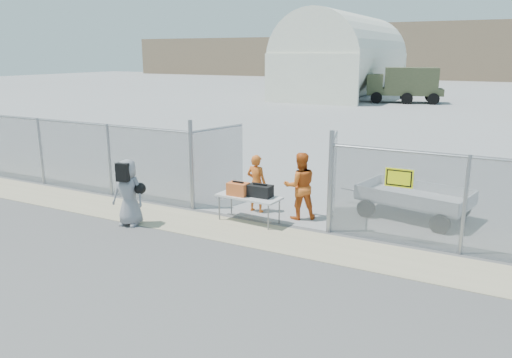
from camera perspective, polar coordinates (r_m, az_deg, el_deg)
The scene contains 13 objects.
ground at distance 11.50m, azimuth -4.66°, elevation -7.50°, with size 160.00×160.00×0.00m, color #474646.
tarmac_inside at distance 51.51m, azimuth 21.34°, elevation 8.55°, with size 160.00×80.00×0.01m, color gray.
dirt_strip at distance 12.30m, azimuth -2.17°, elevation -5.96°, with size 44.00×1.60×0.01m, color tan.
chain_link_fence at distance 12.81m, azimuth -0.00°, elevation 0.00°, with size 40.00×0.20×2.20m, color gray, non-canonical shape.
quonset_hangar at distance 51.48m, azimuth 10.07°, elevation 13.74°, with size 9.00×18.00×8.00m, color white, non-canonical shape.
folding_table at distance 12.84m, azimuth -0.81°, elevation -3.44°, with size 1.66×0.69×0.71m, color silver, non-canonical shape.
orange_bag at distance 12.76m, azimuth -2.06°, elevation -1.14°, with size 0.52×0.35×0.33m, color orange.
black_duffel at distance 12.63m, azimuth 0.46°, elevation -1.36°, with size 0.62×0.36×0.30m, color black.
security_worker_left at distance 13.55m, azimuth 0.05°, elevation -0.52°, with size 0.58×0.38×1.60m, color orange.
security_worker_right at distance 13.02m, azimuth 5.05°, elevation -0.80°, with size 0.86×0.67×1.77m, color orange.
visitor at distance 12.90m, azimuth -14.37°, elevation -1.51°, with size 0.83×0.54×1.70m, color gray.
utility_trailer at distance 13.83m, azimuth 17.62°, elevation -2.47°, with size 3.60×1.85×0.87m, color silver, non-canonical shape.
military_truck at distance 45.80m, azimuth 16.64°, elevation 10.22°, with size 6.32×2.34×3.02m, color #41462C, non-canonical shape.
Camera 1 is at (5.76, -9.01, 4.25)m, focal length 35.00 mm.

